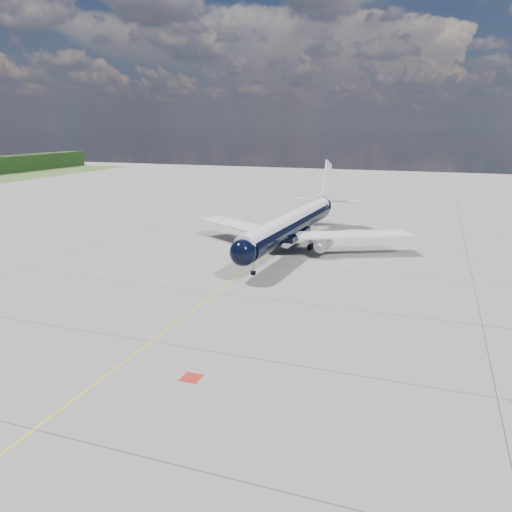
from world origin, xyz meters
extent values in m
plane|color=gray|center=(0.00, 30.00, 0.00)|extent=(320.00, 320.00, 0.00)
cube|color=yellow|center=(0.00, 25.00, 0.00)|extent=(0.16, 160.00, 0.01)
cube|color=maroon|center=(6.80, -10.00, 0.00)|extent=(1.60, 1.60, 0.01)
cylinder|color=black|center=(2.56, 34.27, 3.96)|extent=(5.56, 36.02, 3.59)
sphere|color=black|center=(1.52, 15.42, 3.96)|extent=(3.78, 3.78, 3.59)
cone|color=black|center=(3.79, 56.42, 4.53)|extent=(3.95, 6.80, 3.59)
cylinder|color=silver|center=(2.56, 34.27, 4.86)|extent=(4.88, 37.86, 2.80)
cube|color=black|center=(1.51, 15.23, 4.48)|extent=(2.32, 1.26, 0.52)
cube|color=silver|center=(-7.25, 36.23, 3.12)|extent=(17.95, 13.42, 0.30)
cube|color=silver|center=(12.54, 35.14, 3.12)|extent=(18.43, 11.90, 0.30)
cube|color=black|center=(2.56, 34.27, 2.64)|extent=(4.48, 9.64, 0.94)
cylinder|color=#AAAAB1|center=(-3.67, 32.72, 2.03)|extent=(2.35, 4.45, 2.11)
cylinder|color=#AAAAB1|center=(8.59, 32.05, 2.03)|extent=(2.35, 4.45, 2.11)
sphere|color=gray|center=(-3.78, 30.74, 2.03)|extent=(1.09, 1.09, 1.04)
sphere|color=gray|center=(8.48, 30.07, 2.03)|extent=(1.09, 1.09, 1.04)
cube|color=silver|center=(-3.66, 32.91, 2.74)|extent=(0.37, 3.03, 1.04)
cube|color=silver|center=(8.60, 32.23, 2.74)|extent=(0.37, 3.03, 1.04)
cube|color=silver|center=(3.76, 55.95, 9.35)|extent=(0.63, 6.00, 8.05)
cube|color=silver|center=(3.79, 56.42, 5.29)|extent=(12.42, 3.69, 0.21)
cylinder|color=gray|center=(1.71, 18.72, 1.18)|extent=(0.18, 0.18, 1.98)
cylinder|color=black|center=(1.52, 18.73, 0.33)|extent=(0.21, 0.67, 0.66)
cylinder|color=black|center=(1.89, 18.71, 0.33)|extent=(0.21, 0.67, 0.66)
cylinder|color=gray|center=(-0.37, 35.85, 1.27)|extent=(0.26, 0.26, 1.79)
cylinder|color=gray|center=(5.66, 35.52, 1.27)|extent=(0.26, 0.26, 1.79)
cylinder|color=black|center=(-0.40, 35.33, 0.52)|extent=(0.48, 1.06, 1.04)
cylinder|color=black|center=(-0.34, 36.37, 0.52)|extent=(0.48, 1.06, 1.04)
cylinder|color=black|center=(5.63, 35.00, 0.52)|extent=(0.48, 1.06, 1.04)
cylinder|color=black|center=(5.69, 36.03, 0.52)|extent=(0.48, 1.06, 1.04)
camera|label=1|loc=(24.18, -42.83, 19.99)|focal=35.00mm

